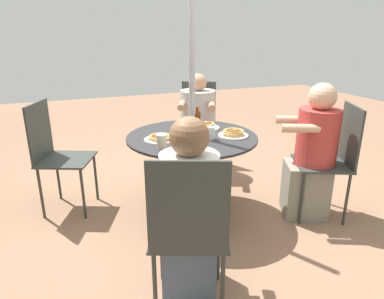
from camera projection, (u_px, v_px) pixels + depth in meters
name	position (u px, v px, depth m)	size (l,w,h in m)	color
ground_plane	(192.00, 210.00, 3.12)	(12.00, 12.00, 0.00)	#8C664C
patio_table	(192.00, 156.00, 2.95)	(1.11, 1.11, 0.71)	#28282B
umbrella_pole	(192.00, 90.00, 2.77)	(0.05, 0.05, 2.19)	#ADADB2
patio_chair_north	(334.00, 155.00, 2.88)	(0.57, 0.57, 0.98)	#333833
diner_north	(312.00, 157.00, 2.89)	(0.49, 0.56, 1.16)	gray
patio_chair_east	(198.00, 118.00, 4.07)	(0.57, 0.57, 0.98)	#333833
diner_east	(197.00, 128.00, 3.92)	(0.62, 0.56, 1.10)	beige
patio_chair_south	(55.00, 150.00, 2.98)	(0.56, 0.56, 0.98)	#333833
patio_chair_west	(189.00, 227.00, 1.81)	(0.56, 0.56, 0.98)	#333833
diner_west	(190.00, 217.00, 1.99)	(0.54, 0.47, 1.12)	slate
pancake_plate_a	(206.00, 126.00, 3.11)	(0.25, 0.25, 0.06)	silver
pancake_plate_b	(160.00, 138.00, 2.77)	(0.25, 0.25, 0.05)	silver
pancake_plate_c	(233.00, 134.00, 2.88)	(0.25, 0.25, 0.06)	silver
pancake_plate_d	(193.00, 149.00, 2.51)	(0.25, 0.25, 0.06)	silver
syrup_bottle	(197.00, 116.00, 3.32)	(0.09, 0.07, 0.15)	#602D0F
coffee_cup	(162.00, 141.00, 2.58)	(0.08, 0.08, 0.11)	beige
drinking_glass_a	(210.00, 133.00, 2.79)	(0.07, 0.07, 0.10)	silver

